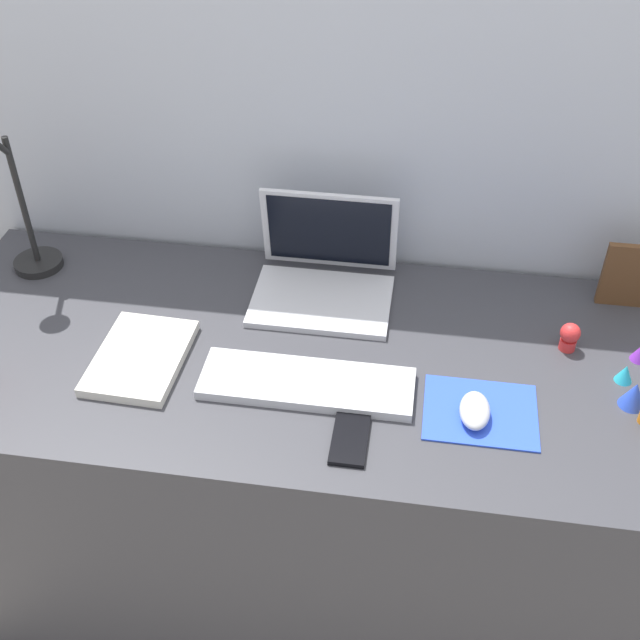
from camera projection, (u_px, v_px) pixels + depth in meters
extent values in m
plane|color=gray|center=(326.00, 567.00, 2.08)|extent=(6.00, 6.00, 0.00)
cube|color=#B2B7C1|center=(350.00, 240.00, 1.89)|extent=(2.89, 0.05, 1.53)
cube|color=#38383D|center=(326.00, 474.00, 1.84)|extent=(1.69, 0.69, 0.74)
cube|color=silver|center=(321.00, 301.00, 1.73)|extent=(0.30, 0.21, 0.01)
cube|color=silver|center=(329.00, 230.00, 1.76)|extent=(0.30, 0.04, 0.20)
cube|color=black|center=(329.00, 231.00, 1.75)|extent=(0.27, 0.03, 0.17)
cube|color=silver|center=(307.00, 384.00, 1.53)|extent=(0.41, 0.13, 0.02)
cube|color=blue|center=(480.00, 412.00, 1.48)|extent=(0.21, 0.17, 0.00)
ellipsoid|color=silver|center=(475.00, 411.00, 1.46)|extent=(0.06, 0.10, 0.03)
cube|color=black|center=(350.00, 438.00, 1.43)|extent=(0.06, 0.13, 0.01)
cylinder|color=black|center=(39.00, 263.00, 1.84)|extent=(0.11, 0.11, 0.02)
cylinder|color=black|center=(22.00, 202.00, 1.74)|extent=(0.01, 0.01, 0.31)
cube|color=silver|center=(140.00, 358.00, 1.59)|extent=(0.18, 0.25, 0.02)
cube|color=brown|center=(631.00, 276.00, 1.69)|extent=(0.12, 0.02, 0.15)
cone|color=blue|center=(634.00, 395.00, 1.48)|extent=(0.05, 0.05, 0.05)
cone|color=#28B7CC|center=(625.00, 373.00, 1.54)|extent=(0.03, 0.03, 0.04)
cylinder|color=red|center=(568.00, 344.00, 1.62)|extent=(0.03, 0.03, 0.02)
sphere|color=red|center=(570.00, 333.00, 1.60)|extent=(0.04, 0.04, 0.04)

